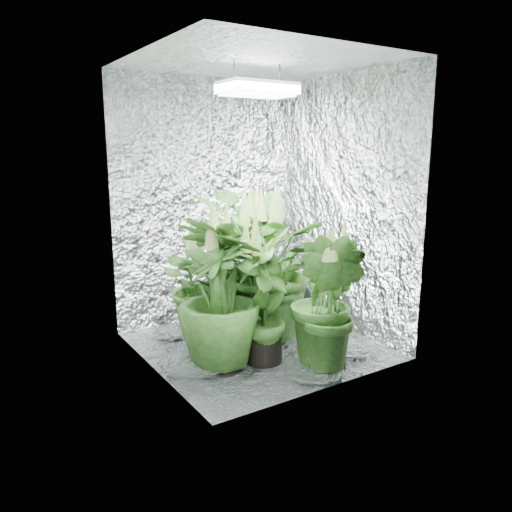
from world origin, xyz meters
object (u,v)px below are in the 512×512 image
object	(u,v)px
plant_d	(220,294)
plant_f	(264,297)
plant_g	(327,303)
circulation_fan	(297,302)
plant_b	(249,267)
plant_e	(266,268)
grow_lamp	(258,89)
plant_c	(261,259)
plant_a	(210,283)

from	to	relation	value
plant_d	plant_f	bearing A→B (deg)	-18.93
plant_f	plant_g	size ratio (longest dim) A/B	1.00
plant_g	circulation_fan	bearing A→B (deg)	63.54
plant_b	plant_e	size ratio (longest dim) A/B	0.87
plant_d	plant_e	xyz separation A→B (m)	(0.50, 0.20, 0.07)
grow_lamp	plant_g	size ratio (longest dim) A/B	0.50
plant_b	plant_d	world-z (taller)	plant_b
plant_c	plant_b	bearing A→B (deg)	-143.85
plant_d	circulation_fan	world-z (taller)	plant_d
grow_lamp	circulation_fan	bearing A→B (deg)	26.60
plant_g	grow_lamp	bearing A→B (deg)	105.26
plant_d	plant_a	bearing A→B (deg)	70.92
plant_b	circulation_fan	bearing A→B (deg)	-0.14
grow_lamp	plant_c	bearing A→B (deg)	54.11
grow_lamp	plant_c	xyz separation A→B (m)	(0.33, 0.46, -1.29)
plant_a	plant_g	world-z (taller)	plant_g
plant_c	plant_f	distance (m)	0.85
plant_d	plant_b	bearing A→B (deg)	42.00
grow_lamp	plant_a	world-z (taller)	grow_lamp
grow_lamp	plant_a	distance (m)	1.42
plant_f	circulation_fan	xyz separation A→B (m)	(0.72, 0.56, -0.31)
plant_a	plant_c	bearing A→B (deg)	18.19
plant_d	plant_e	bearing A→B (deg)	21.74
circulation_fan	plant_f	bearing A→B (deg)	-165.77
plant_c	plant_g	xyz separation A→B (m)	(-0.17, -1.04, -0.08)
plant_a	plant_e	size ratio (longest dim) A/B	0.74
plant_c	circulation_fan	bearing A→B (deg)	-30.22
plant_c	plant_d	world-z (taller)	plant_c
plant_c	circulation_fan	size ratio (longest dim) A/B	3.19
plant_c	plant_f	size ratio (longest dim) A/B	1.16
plant_e	plant_b	bearing A→B (deg)	85.89
plant_d	plant_e	distance (m)	0.54
plant_b	plant_f	world-z (taller)	plant_b
plant_a	circulation_fan	world-z (taller)	plant_a
plant_c	circulation_fan	world-z (taller)	plant_c
plant_c	plant_a	bearing A→B (deg)	-161.81
plant_d	plant_f	world-z (taller)	plant_d
grow_lamp	plant_e	size ratio (longest dim) A/B	0.38
plant_f	plant_g	bearing A→B (deg)	-49.54
plant_d	plant_f	xyz separation A→B (m)	(0.28, -0.10, -0.04)
grow_lamp	plant_c	world-z (taller)	grow_lamp
plant_f	circulation_fan	world-z (taller)	plant_f
plant_g	plant_f	bearing A→B (deg)	130.46
plant_b	plant_g	xyz separation A→B (m)	(0.04, -0.88, -0.07)
grow_lamp	plant_g	world-z (taller)	grow_lamp
plant_b	plant_g	world-z (taller)	plant_b
plant_c	plant_g	distance (m)	1.06
plant_a	circulation_fan	bearing A→B (deg)	2.29
plant_d	plant_g	world-z (taller)	plant_d
plant_f	grow_lamp	bearing A→B (deg)	65.70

